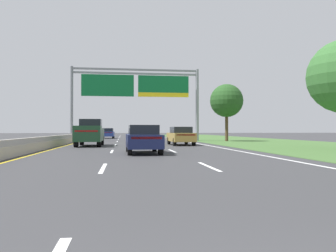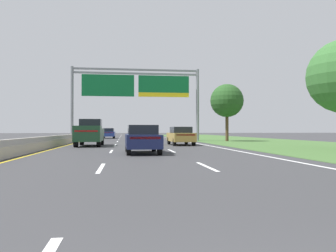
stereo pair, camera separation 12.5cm
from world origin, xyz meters
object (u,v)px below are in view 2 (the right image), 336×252
car_blue_left_lane_sedan (109,133)px  roadside_tree_mid (227,101)px  car_gold_right_lane_sedan (181,136)px  pickup_truck_darkgreen (90,133)px  overhead_sign_gantry (136,89)px  car_navy_centre_lane_sedan (142,139)px

car_blue_left_lane_sedan → roadside_tree_mid: roadside_tree_mid is taller
car_gold_right_lane_sedan → car_blue_left_lane_sedan: (-7.24, 24.17, 0.00)m
pickup_truck_darkgreen → car_gold_right_lane_sedan: (7.60, 0.66, -0.26)m
overhead_sign_gantry → car_navy_centre_lane_sedan: bearing=-91.0°
pickup_truck_darkgreen → car_blue_left_lane_sedan: (0.36, 24.83, -0.26)m
car_gold_right_lane_sedan → car_navy_centre_lane_sedan: bearing=157.5°
car_gold_right_lane_sedan → car_blue_left_lane_sedan: size_ratio=1.00×
pickup_truck_darkgreen → car_navy_centre_lane_sedan: size_ratio=1.22×
overhead_sign_gantry → pickup_truck_darkgreen: overhead_sign_gantry is taller
pickup_truck_darkgreen → overhead_sign_gantry: bearing=-19.9°
overhead_sign_gantry → car_blue_left_lane_sedan: 14.78m
overhead_sign_gantry → car_navy_centre_lane_sedan: (-0.36, -20.66, -5.31)m
pickup_truck_darkgreen → car_gold_right_lane_sedan: 7.63m
pickup_truck_darkgreen → car_blue_left_lane_sedan: size_ratio=1.22×
car_navy_centre_lane_sedan → car_blue_left_lane_sedan: same height
car_navy_centre_lane_sedan → pickup_truck_darkgreen: bearing=21.7°
overhead_sign_gantry → car_gold_right_lane_sedan: size_ratio=3.40×
pickup_truck_darkgreen → car_gold_right_lane_sedan: size_ratio=1.22×
car_blue_left_lane_sedan → roadside_tree_mid: (14.14, -15.25, 3.85)m
overhead_sign_gantry → car_gold_right_lane_sedan: overhead_sign_gantry is taller
roadside_tree_mid → car_navy_centre_lane_sedan: bearing=-119.9°
car_gold_right_lane_sedan → car_blue_left_lane_sedan: 25.23m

